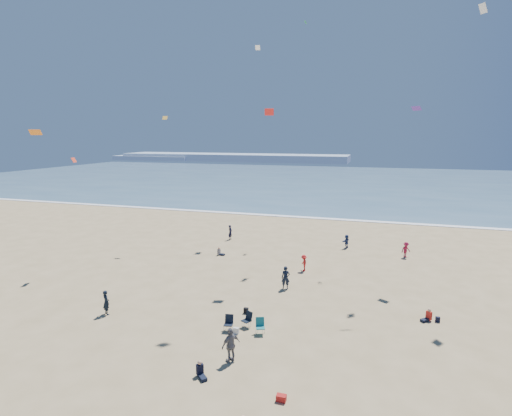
% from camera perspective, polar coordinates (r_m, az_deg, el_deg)
% --- Properties ---
extents(ocean, '(220.00, 100.00, 0.06)m').
position_cam_1_polar(ocean, '(108.21, 12.77, 3.73)').
color(ocean, '#476B84').
rests_on(ocean, ground).
extents(surf_line, '(220.00, 1.20, 0.08)m').
position_cam_1_polar(surf_line, '(59.05, 8.82, -1.45)').
color(surf_line, white).
rests_on(surf_line, ground).
extents(headland_far, '(110.00, 20.00, 3.20)m').
position_cam_1_polar(headland_far, '(194.88, -3.32, 7.25)').
color(headland_far, '#7A8EA8').
rests_on(headland_far, ground).
extents(headland_near, '(40.00, 14.00, 2.00)m').
position_cam_1_polar(headland_near, '(207.98, -14.27, 6.98)').
color(headland_near, '#7A8EA8').
rests_on(headland_near, ground).
extents(standing_flyers, '(37.16, 36.93, 1.91)m').
position_cam_1_polar(standing_flyers, '(27.24, 4.56, -13.79)').
color(standing_flyers, navy).
rests_on(standing_flyers, ground).
extents(seated_group, '(19.64, 25.86, 0.84)m').
position_cam_1_polar(seated_group, '(24.42, 1.97, -17.86)').
color(seated_group, silver).
rests_on(seated_group, ground).
extents(chair_cluster, '(2.73, 1.54, 1.00)m').
position_cam_1_polar(chair_cluster, '(25.70, -1.59, -16.15)').
color(chair_cluster, black).
rests_on(chair_cluster, ground).
extents(white_tote, '(0.35, 0.20, 0.40)m').
position_cam_1_polar(white_tote, '(25.52, -2.88, -17.11)').
color(white_tote, silver).
rests_on(white_tote, ground).
extents(black_backpack, '(0.30, 0.22, 0.38)m').
position_cam_1_polar(black_backpack, '(28.09, -1.44, -14.43)').
color(black_backpack, black).
rests_on(black_backpack, ground).
extents(cooler, '(0.45, 0.30, 0.30)m').
position_cam_1_polar(cooler, '(20.19, 3.63, -25.47)').
color(cooler, '#AD1B18').
rests_on(cooler, ground).
extents(navy_bag, '(0.28, 0.18, 0.34)m').
position_cam_1_polar(navy_bag, '(29.41, 24.52, -14.28)').
color(navy_bag, black).
rests_on(navy_bag, ground).
extents(kites_aloft, '(45.42, 38.53, 29.33)m').
position_cam_1_polar(kites_aloft, '(25.52, 21.33, 14.90)').
color(kites_aloft, '#4F2A9E').
rests_on(kites_aloft, ground).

